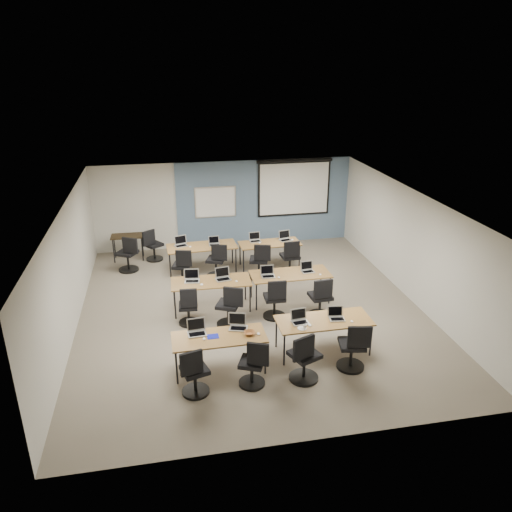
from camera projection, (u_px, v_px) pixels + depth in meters
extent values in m
cube|color=#6B6354|center=(251.00, 309.00, 11.97)|extent=(8.00, 9.00, 0.02)
cube|color=white|center=(251.00, 201.00, 10.96)|extent=(8.00, 9.00, 0.02)
cube|color=beige|center=(225.00, 204.00, 15.57)|extent=(8.00, 0.04, 2.70)
cube|color=beige|center=(306.00, 370.00, 7.37)|extent=(8.00, 0.04, 2.70)
cube|color=beige|center=(69.00, 271.00, 10.76)|extent=(0.04, 9.00, 2.70)
cube|color=beige|center=(412.00, 246.00, 12.18)|extent=(0.04, 9.00, 2.70)
cube|color=#3D5977|center=(264.00, 202.00, 15.76)|extent=(5.50, 0.04, 2.70)
cube|color=silver|center=(215.00, 202.00, 15.41)|extent=(1.28, 0.02, 0.98)
cube|color=white|center=(215.00, 202.00, 15.40)|extent=(1.20, 0.02, 0.90)
cube|color=black|center=(294.00, 187.00, 15.71)|extent=(2.32, 0.03, 1.82)
cube|color=white|center=(294.00, 189.00, 15.71)|extent=(2.20, 0.02, 1.62)
cylinder|color=black|center=(295.00, 161.00, 15.38)|extent=(2.40, 0.10, 0.10)
cube|color=#A9743A|center=(219.00, 337.00, 9.43)|extent=(1.78, 0.74, 0.03)
cylinder|color=black|center=(177.00, 368.00, 9.13)|extent=(0.04, 0.04, 0.70)
cylinder|color=black|center=(265.00, 358.00, 9.43)|extent=(0.04, 0.04, 0.70)
cylinder|color=black|center=(175.00, 350.00, 9.70)|extent=(0.04, 0.04, 0.70)
cylinder|color=black|center=(259.00, 341.00, 10.00)|extent=(0.04, 0.04, 0.70)
cube|color=brown|center=(324.00, 321.00, 10.02)|extent=(1.91, 0.80, 0.03)
cylinder|color=black|center=(284.00, 350.00, 9.69)|extent=(0.04, 0.04, 0.70)
cylinder|color=black|center=(371.00, 340.00, 10.01)|extent=(0.04, 0.04, 0.70)
cylinder|color=black|center=(276.00, 332.00, 10.31)|extent=(0.04, 0.04, 0.70)
cylinder|color=black|center=(358.00, 324.00, 10.63)|extent=(0.04, 0.04, 0.70)
cube|color=brown|center=(211.00, 282.00, 11.74)|extent=(1.87, 0.78, 0.03)
cylinder|color=black|center=(175.00, 305.00, 11.42)|extent=(0.04, 0.04, 0.70)
cylinder|color=black|center=(250.00, 299.00, 11.73)|extent=(0.04, 0.04, 0.70)
cylinder|color=black|center=(174.00, 293.00, 12.02)|extent=(0.04, 0.04, 0.70)
cylinder|color=black|center=(245.00, 287.00, 12.33)|extent=(0.04, 0.04, 0.70)
cube|color=#A16C3B|center=(290.00, 274.00, 12.15)|extent=(1.94, 0.81, 0.03)
cylinder|color=black|center=(256.00, 297.00, 11.81)|extent=(0.04, 0.04, 0.70)
cylinder|color=black|center=(330.00, 291.00, 12.13)|extent=(0.04, 0.04, 0.70)
cylinder|color=black|center=(251.00, 285.00, 12.44)|extent=(0.04, 0.04, 0.70)
cylinder|color=black|center=(321.00, 279.00, 12.76)|extent=(0.04, 0.04, 0.70)
cube|color=brown|center=(202.00, 246.00, 13.91)|extent=(1.93, 0.81, 0.03)
cylinder|color=black|center=(170.00, 266.00, 13.58)|extent=(0.04, 0.04, 0.70)
cylinder|color=black|center=(236.00, 261.00, 13.90)|extent=(0.04, 0.04, 0.70)
cylinder|color=black|center=(169.00, 256.00, 14.20)|extent=(0.04, 0.04, 0.70)
cylinder|color=black|center=(232.00, 252.00, 14.52)|extent=(0.04, 0.04, 0.70)
cube|color=brown|center=(270.00, 243.00, 14.14)|extent=(1.73, 0.72, 0.03)
cylinder|color=black|center=(244.00, 261.00, 13.86)|extent=(0.04, 0.04, 0.70)
cylinder|color=black|center=(299.00, 257.00, 14.14)|extent=(0.04, 0.04, 0.70)
cylinder|color=black|center=(240.00, 253.00, 14.40)|extent=(0.04, 0.04, 0.70)
cylinder|color=black|center=(294.00, 250.00, 14.69)|extent=(0.04, 0.04, 0.70)
cube|color=silver|center=(197.00, 334.00, 9.49)|extent=(0.35, 0.26, 0.02)
cube|color=black|center=(197.00, 334.00, 9.47)|extent=(0.30, 0.15, 0.00)
cube|color=silver|center=(196.00, 324.00, 9.56)|extent=(0.35, 0.06, 0.24)
cube|color=black|center=(196.00, 324.00, 9.56)|extent=(0.31, 0.05, 0.20)
ellipsoid|color=white|center=(204.00, 339.00, 9.32)|extent=(0.08, 0.10, 0.03)
cylinder|color=black|center=(196.00, 391.00, 9.02)|extent=(0.50, 0.50, 0.05)
cylinder|color=black|center=(195.00, 382.00, 8.94)|extent=(0.06, 0.06, 0.44)
cube|color=black|center=(195.00, 370.00, 8.84)|extent=(0.44, 0.44, 0.08)
cube|color=black|center=(191.00, 363.00, 8.55)|extent=(0.41, 0.06, 0.44)
cube|color=#A2A3AB|center=(238.00, 328.00, 9.69)|extent=(0.35, 0.26, 0.02)
cube|color=black|center=(238.00, 328.00, 9.66)|extent=(0.30, 0.15, 0.00)
cube|color=#A2A3AB|center=(237.00, 319.00, 9.76)|extent=(0.35, 0.06, 0.24)
cube|color=black|center=(237.00, 319.00, 9.75)|extent=(0.31, 0.05, 0.20)
ellipsoid|color=white|center=(259.00, 334.00, 9.49)|extent=(0.08, 0.11, 0.03)
cylinder|color=black|center=(252.00, 383.00, 9.25)|extent=(0.49, 0.49, 0.05)
cylinder|color=black|center=(252.00, 374.00, 9.18)|extent=(0.06, 0.06, 0.43)
cube|color=black|center=(252.00, 362.00, 9.08)|extent=(0.43, 0.43, 0.08)
cube|color=black|center=(258.00, 354.00, 8.82)|extent=(0.40, 0.06, 0.44)
cube|color=#A7A6A9|center=(300.00, 323.00, 9.89)|extent=(0.33, 0.24, 0.02)
cube|color=black|center=(300.00, 323.00, 9.87)|extent=(0.28, 0.14, 0.00)
cube|color=#A7A6A9|center=(299.00, 314.00, 9.96)|extent=(0.33, 0.06, 0.22)
cube|color=black|center=(299.00, 314.00, 9.96)|extent=(0.29, 0.04, 0.18)
ellipsoid|color=white|center=(310.00, 325.00, 9.80)|extent=(0.08, 0.11, 0.04)
cylinder|color=black|center=(304.00, 378.00, 9.40)|extent=(0.56, 0.56, 0.05)
cylinder|color=black|center=(304.00, 368.00, 9.32)|extent=(0.06, 0.06, 0.49)
cube|color=black|center=(305.00, 355.00, 9.21)|extent=(0.49, 0.49, 0.08)
cube|color=black|center=(304.00, 348.00, 8.90)|extent=(0.45, 0.06, 0.44)
cube|color=silver|center=(337.00, 319.00, 10.02)|extent=(0.30, 0.22, 0.02)
cube|color=black|center=(337.00, 319.00, 10.00)|extent=(0.26, 0.13, 0.00)
cube|color=silver|center=(335.00, 311.00, 10.09)|extent=(0.30, 0.06, 0.21)
cube|color=black|center=(335.00, 311.00, 10.08)|extent=(0.27, 0.04, 0.17)
ellipsoid|color=white|center=(352.00, 321.00, 9.94)|extent=(0.06, 0.09, 0.03)
cylinder|color=black|center=(350.00, 366.00, 9.75)|extent=(0.54, 0.54, 0.05)
cylinder|color=black|center=(351.00, 357.00, 9.67)|extent=(0.06, 0.06, 0.48)
cube|color=black|center=(352.00, 344.00, 9.56)|extent=(0.48, 0.48, 0.08)
cube|color=black|center=(359.00, 337.00, 9.27)|extent=(0.44, 0.06, 0.44)
cube|color=silver|center=(192.00, 281.00, 11.70)|extent=(0.35, 0.25, 0.02)
cube|color=black|center=(192.00, 281.00, 11.68)|extent=(0.30, 0.15, 0.00)
cube|color=silver|center=(191.00, 274.00, 11.78)|extent=(0.35, 0.06, 0.24)
cube|color=black|center=(192.00, 274.00, 11.77)|extent=(0.31, 0.05, 0.20)
ellipsoid|color=white|center=(202.00, 285.00, 11.53)|extent=(0.09, 0.12, 0.04)
cylinder|color=black|center=(189.00, 322.00, 11.34)|extent=(0.46, 0.46, 0.05)
cylinder|color=black|center=(189.00, 315.00, 11.27)|extent=(0.06, 0.06, 0.41)
cube|color=black|center=(188.00, 306.00, 11.18)|extent=(0.41, 0.41, 0.08)
cube|color=black|center=(189.00, 298.00, 10.91)|extent=(0.37, 0.06, 0.44)
cube|color=silver|center=(223.00, 279.00, 11.80)|extent=(0.35, 0.25, 0.02)
cube|color=black|center=(223.00, 279.00, 11.78)|extent=(0.29, 0.15, 0.00)
cube|color=silver|center=(222.00, 272.00, 11.88)|extent=(0.35, 0.06, 0.24)
cube|color=black|center=(222.00, 272.00, 11.87)|extent=(0.31, 0.05, 0.20)
ellipsoid|color=white|center=(237.00, 281.00, 11.71)|extent=(0.06, 0.09, 0.03)
cylinder|color=black|center=(229.00, 324.00, 11.28)|extent=(0.54, 0.54, 0.05)
cylinder|color=black|center=(228.00, 316.00, 11.20)|extent=(0.06, 0.06, 0.48)
cube|color=black|center=(228.00, 305.00, 11.09)|extent=(0.48, 0.48, 0.08)
cube|color=black|center=(233.00, 297.00, 10.82)|extent=(0.44, 0.06, 0.44)
cube|color=#A8A8AE|center=(268.00, 276.00, 11.96)|extent=(0.32, 0.23, 0.02)
cube|color=black|center=(268.00, 276.00, 11.93)|extent=(0.27, 0.14, 0.00)
cube|color=#A8A8AE|center=(267.00, 270.00, 12.03)|extent=(0.32, 0.06, 0.22)
cube|color=black|center=(267.00, 270.00, 12.02)|extent=(0.28, 0.04, 0.18)
ellipsoid|color=white|center=(279.00, 277.00, 11.91)|extent=(0.07, 0.10, 0.03)
cylinder|color=black|center=(274.00, 316.00, 11.63)|extent=(0.52, 0.52, 0.05)
cylinder|color=black|center=(274.00, 308.00, 11.55)|extent=(0.06, 0.06, 0.46)
cube|color=black|center=(274.00, 297.00, 11.45)|extent=(0.46, 0.46, 0.08)
cube|color=black|center=(277.00, 290.00, 11.16)|extent=(0.42, 0.06, 0.44)
cube|color=#A8A8B1|center=(308.00, 272.00, 12.22)|extent=(0.31, 0.22, 0.02)
cube|color=black|center=(308.00, 272.00, 12.20)|extent=(0.26, 0.13, 0.00)
cube|color=#A8A8B1|center=(307.00, 265.00, 12.29)|extent=(0.31, 0.06, 0.21)
cube|color=black|center=(307.00, 265.00, 12.28)|extent=(0.27, 0.04, 0.17)
ellipsoid|color=white|center=(320.00, 275.00, 12.06)|extent=(0.07, 0.10, 0.03)
cylinder|color=black|center=(319.00, 315.00, 11.66)|extent=(0.54, 0.54, 0.05)
cylinder|color=black|center=(320.00, 307.00, 11.58)|extent=(0.06, 0.06, 0.48)
cube|color=black|center=(320.00, 296.00, 11.48)|extent=(0.48, 0.48, 0.08)
cube|color=black|center=(323.00, 289.00, 11.17)|extent=(0.44, 0.06, 0.44)
cube|color=#B2B2BA|center=(181.00, 246.00, 13.88)|extent=(0.35, 0.25, 0.02)
cube|color=black|center=(181.00, 246.00, 13.86)|extent=(0.30, 0.15, 0.00)
cube|color=#B2B2BA|center=(180.00, 240.00, 13.95)|extent=(0.35, 0.06, 0.24)
cube|color=black|center=(180.00, 240.00, 13.95)|extent=(0.31, 0.05, 0.20)
ellipsoid|color=white|center=(190.00, 247.00, 13.81)|extent=(0.06, 0.10, 0.03)
cylinder|color=black|center=(183.00, 281.00, 13.40)|extent=(0.51, 0.51, 0.05)
cylinder|color=black|center=(182.00, 275.00, 13.32)|extent=(0.06, 0.06, 0.45)
cube|color=black|center=(182.00, 265.00, 13.22)|extent=(0.45, 0.45, 0.08)
cube|color=black|center=(184.00, 258.00, 12.94)|extent=(0.41, 0.06, 0.44)
cube|color=#A5A5AC|center=(214.00, 245.00, 13.94)|extent=(0.30, 0.22, 0.02)
cube|color=black|center=(215.00, 245.00, 13.92)|extent=(0.25, 0.13, 0.00)
cube|color=#A5A5AC|center=(214.00, 240.00, 14.01)|extent=(0.30, 0.06, 0.21)
cube|color=black|center=(214.00, 240.00, 14.00)|extent=(0.26, 0.04, 0.17)
ellipsoid|color=white|center=(222.00, 246.00, 13.89)|extent=(0.09, 0.12, 0.04)
cylinder|color=black|center=(216.00, 275.00, 13.75)|extent=(0.52, 0.52, 0.05)
cylinder|color=black|center=(216.00, 269.00, 13.68)|extent=(0.06, 0.06, 0.46)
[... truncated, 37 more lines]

